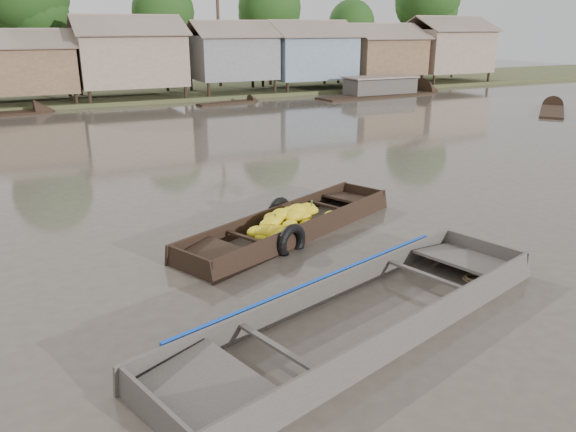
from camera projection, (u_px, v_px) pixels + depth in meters
name	position (u px, v px, depth m)	size (l,w,h in m)	color
ground	(298.00, 282.00, 10.89)	(120.00, 120.00, 0.00)	#4B423A
riverbank	(130.00, 51.00, 38.35)	(120.00, 12.47, 10.22)	#384723
banana_boat	(289.00, 226.00, 13.35)	(6.49, 4.05, 0.91)	black
viewer_boat	(362.00, 320.00, 9.35)	(8.12, 4.22, 0.63)	#423C38
distant_boats	(305.00, 98.00, 36.59)	(46.78, 15.79, 1.38)	black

